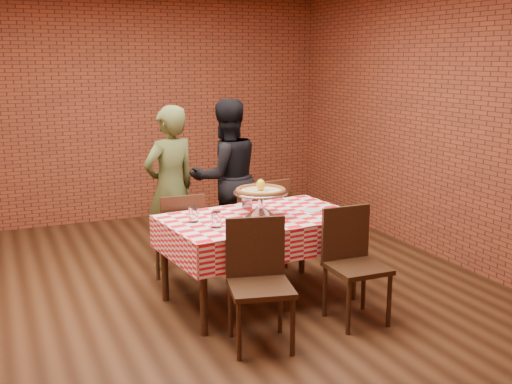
% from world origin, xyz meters
% --- Properties ---
extents(ground, '(6.00, 6.00, 0.00)m').
position_xyz_m(ground, '(0.00, 0.00, 0.00)').
color(ground, black).
rests_on(ground, ground).
extents(back_wall, '(5.50, 0.00, 5.50)m').
position_xyz_m(back_wall, '(0.00, 3.00, 1.45)').
color(back_wall, brown).
rests_on(back_wall, ground).
extents(table, '(1.68, 1.12, 0.75)m').
position_xyz_m(table, '(0.52, -0.25, 0.38)').
color(table, '#3C2311').
rests_on(table, ground).
extents(tablecloth, '(1.72, 1.16, 0.27)m').
position_xyz_m(tablecloth, '(0.52, -0.25, 0.62)').
color(tablecloth, red).
rests_on(tablecloth, table).
extents(pizza_stand, '(0.48, 0.48, 0.21)m').
position_xyz_m(pizza_stand, '(0.53, -0.26, 0.86)').
color(pizza_stand, silver).
rests_on(pizza_stand, tablecloth).
extents(pizza, '(0.44, 0.44, 0.03)m').
position_xyz_m(pizza, '(0.53, -0.26, 0.97)').
color(pizza, beige).
rests_on(pizza, pizza_stand).
extents(lemon, '(0.08, 0.08, 0.10)m').
position_xyz_m(lemon, '(0.53, -0.26, 1.03)').
color(lemon, yellow).
rests_on(lemon, pizza).
extents(water_glass_left, '(0.09, 0.09, 0.13)m').
position_xyz_m(water_glass_left, '(0.06, -0.44, 0.82)').
color(water_glass_left, white).
rests_on(water_glass_left, tablecloth).
extents(water_glass_right, '(0.09, 0.09, 0.13)m').
position_xyz_m(water_glass_right, '(-0.05, -0.21, 0.82)').
color(water_glass_right, white).
rests_on(water_glass_right, tablecloth).
extents(side_plate, '(0.17, 0.17, 0.01)m').
position_xyz_m(side_plate, '(1.01, -0.27, 0.76)').
color(side_plate, white).
rests_on(side_plate, tablecloth).
extents(sweetener_packet_a, '(0.05, 0.04, 0.00)m').
position_xyz_m(sweetener_packet_a, '(1.11, -0.35, 0.76)').
color(sweetener_packet_a, white).
rests_on(sweetener_packet_a, tablecloth).
extents(sweetener_packet_b, '(0.05, 0.04, 0.00)m').
position_xyz_m(sweetener_packet_b, '(1.19, -0.33, 0.76)').
color(sweetener_packet_b, white).
rests_on(sweetener_packet_b, tablecloth).
extents(condiment_caddy, '(0.12, 0.10, 0.15)m').
position_xyz_m(condiment_caddy, '(0.50, 0.03, 0.83)').
color(condiment_caddy, silver).
rests_on(condiment_caddy, tablecloth).
extents(chair_near_left, '(0.53, 0.53, 0.93)m').
position_xyz_m(chair_near_left, '(0.17, -1.05, 0.46)').
color(chair_near_left, '#3C2311').
rests_on(chair_near_left, ground).
extents(chair_near_right, '(0.43, 0.43, 0.91)m').
position_xyz_m(chair_near_right, '(1.05, -0.97, 0.45)').
color(chair_near_right, '#3C2311').
rests_on(chair_near_right, ground).
extents(chair_far_left, '(0.42, 0.42, 0.88)m').
position_xyz_m(chair_far_left, '(0.00, 0.41, 0.44)').
color(chair_far_left, '#3C2311').
rests_on(chair_far_left, ground).
extents(chair_far_right, '(0.50, 0.50, 0.92)m').
position_xyz_m(chair_far_right, '(0.89, 0.56, 0.46)').
color(chair_far_right, '#3C2311').
rests_on(chair_far_right, ground).
extents(diner_olive, '(0.69, 0.57, 1.63)m').
position_xyz_m(diner_olive, '(0.08, 0.92, 0.81)').
color(diner_olive, '#495429').
rests_on(diner_olive, ground).
extents(diner_black, '(0.84, 0.67, 1.66)m').
position_xyz_m(diner_black, '(0.75, 1.14, 0.83)').
color(diner_black, black).
rests_on(diner_black, ground).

